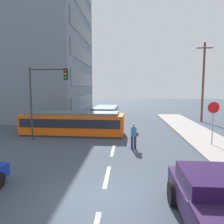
# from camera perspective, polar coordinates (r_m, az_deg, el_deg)

# --- Properties ---
(ground_plane) EXTENTS (120.00, 120.00, 0.00)m
(ground_plane) POSITION_cam_1_polar(r_m,az_deg,el_deg) (17.68, 1.11, -6.45)
(ground_plane) COLOR #3A4451
(sidewalk_curb_right) EXTENTS (3.20, 36.00, 0.14)m
(sidewalk_curb_right) POSITION_cam_1_polar(r_m,az_deg,el_deg) (14.99, 27.54, -9.30)
(sidewalk_curb_right) COLOR #9D948F
(sidewalk_curb_right) RESTS_ON ground
(lane_stripe_1) EXTENTS (0.16, 2.40, 0.01)m
(lane_stripe_1) POSITION_cam_1_polar(r_m,az_deg,el_deg) (10.06, -1.31, -16.66)
(lane_stripe_1) COLOR silver
(lane_stripe_1) RESTS_ON ground
(lane_stripe_2) EXTENTS (0.16, 2.40, 0.01)m
(lane_stripe_2) POSITION_cam_1_polar(r_m,az_deg,el_deg) (13.82, 0.25, -10.14)
(lane_stripe_2) COLOR silver
(lane_stripe_2) RESTS_ON ground
(lane_stripe_3) EXTENTS (0.16, 2.40, 0.01)m
(lane_stripe_3) POSITION_cam_1_polar(r_m,az_deg,el_deg) (23.98, 1.89, -3.00)
(lane_stripe_3) COLOR silver
(lane_stripe_3) RESTS_ON ground
(lane_stripe_4) EXTENTS (0.16, 2.40, 0.01)m
(lane_stripe_4) POSITION_cam_1_polar(r_m,az_deg,el_deg) (29.91, 2.31, -1.11)
(lane_stripe_4) COLOR silver
(lane_stripe_4) RESTS_ON ground
(corner_building) EXTENTS (16.13, 15.50, 19.20)m
(corner_building) POSITION_cam_1_polar(r_m,az_deg,el_deg) (33.05, -22.10, 15.86)
(corner_building) COLOR slate
(corner_building) RESTS_ON ground
(streetcar_tram) EXTENTS (8.58, 2.85, 1.94)m
(streetcar_tram) POSITION_cam_1_polar(r_m,az_deg,el_deg) (18.45, -10.28, -2.84)
(streetcar_tram) COLOR #F3510C
(streetcar_tram) RESTS_ON ground
(city_bus) EXTENTS (2.65, 5.80, 1.77)m
(city_bus) POSITION_cam_1_polar(r_m,az_deg,el_deg) (24.71, -1.70, -0.34)
(city_bus) COLOR #3B508B
(city_bus) RESTS_ON ground
(pedestrian_crossing) EXTENTS (0.49, 0.36, 1.67)m
(pedestrian_crossing) POSITION_cam_1_polar(r_m,az_deg,el_deg) (14.02, 5.78, -5.96)
(pedestrian_crossing) COLOR #322C4D
(pedestrian_crossing) RESTS_ON ground
(pickup_truck_parked) EXTENTS (2.31, 5.02, 1.55)m
(pickup_truck_parked) POSITION_cam_1_polar(r_m,az_deg,el_deg) (6.91, 27.33, -21.52)
(pickup_truck_parked) COLOR #29143A
(pickup_truck_parked) RESTS_ON ground
(stop_sign) EXTENTS (0.76, 0.07, 2.88)m
(stop_sign) POSITION_cam_1_polar(r_m,az_deg,el_deg) (15.82, 25.21, -0.54)
(stop_sign) COLOR gray
(stop_sign) RESTS_ON sidewalk_curb_right
(traffic_light_mast) EXTENTS (2.93, 0.33, 5.48)m
(traffic_light_mast) POSITION_cam_1_polar(r_m,az_deg,el_deg) (16.79, -17.34, 5.72)
(traffic_light_mast) COLOR #333333
(traffic_light_mast) RESTS_ON ground
(utility_pole_mid) EXTENTS (1.80, 0.24, 8.99)m
(utility_pole_mid) POSITION_cam_1_polar(r_m,az_deg,el_deg) (26.95, 22.99, 7.51)
(utility_pole_mid) COLOR brown
(utility_pole_mid) RESTS_ON ground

